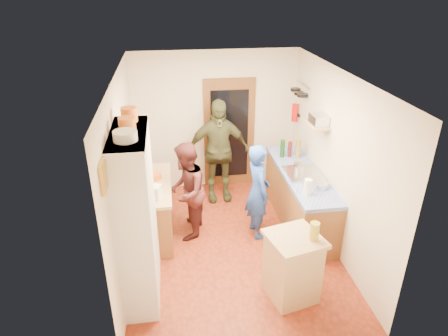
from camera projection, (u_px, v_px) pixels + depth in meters
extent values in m
cube|color=maroon|center=(232.00, 244.00, 6.17)|extent=(3.00, 4.00, 0.02)
cube|color=silver|center=(234.00, 74.00, 5.03)|extent=(3.00, 4.00, 0.02)
cube|color=beige|center=(216.00, 121.00, 7.39)|extent=(3.00, 0.02, 2.60)
cube|color=beige|center=(267.00, 258.00, 3.81)|extent=(3.00, 0.02, 2.60)
cube|color=beige|center=(123.00, 175.00, 5.41)|extent=(0.02, 4.00, 2.60)
cube|color=beige|center=(335.00, 161.00, 5.79)|extent=(0.02, 4.00, 2.60)
cube|color=brown|center=(229.00, 134.00, 7.50)|extent=(0.95, 0.06, 2.10)
cube|color=black|center=(229.00, 135.00, 7.47)|extent=(0.70, 0.02, 1.70)
cube|color=silver|center=(137.00, 218.00, 4.81)|extent=(0.40, 1.20, 2.20)
cube|color=silver|center=(128.00, 134.00, 4.34)|extent=(0.40, 1.14, 0.04)
cylinder|color=white|center=(125.00, 136.00, 4.09)|extent=(0.25, 0.25, 0.10)
cylinder|color=orange|center=(127.00, 124.00, 4.35)|extent=(0.19, 0.19, 0.15)
cylinder|color=orange|center=(129.00, 115.00, 4.62)|extent=(0.19, 0.19, 0.17)
cube|color=brown|center=(152.00, 210.00, 6.23)|extent=(0.60, 1.40, 0.85)
cube|color=tan|center=(150.00, 185.00, 6.04)|extent=(0.64, 1.44, 0.05)
cube|color=white|center=(152.00, 192.00, 5.61)|extent=(0.29, 0.24, 0.19)
cylinder|color=white|center=(145.00, 183.00, 5.85)|extent=(0.16, 0.16, 0.18)
cylinder|color=orange|center=(155.00, 176.00, 6.15)|extent=(0.23, 0.23, 0.09)
cube|color=tan|center=(152.00, 169.00, 6.44)|extent=(0.30, 0.22, 0.02)
cube|color=brown|center=(299.00, 198.00, 6.58)|extent=(0.60, 2.20, 0.84)
cube|color=#0425A8|center=(302.00, 174.00, 6.39)|extent=(0.62, 2.22, 0.06)
cube|color=silver|center=(303.00, 173.00, 6.29)|extent=(0.55, 0.58, 0.04)
cylinder|color=silver|center=(299.00, 167.00, 6.33)|extent=(0.18, 0.18, 0.12)
cylinder|color=#143F14|center=(282.00, 149.00, 6.85)|extent=(0.10, 0.10, 0.31)
cylinder|color=#591419|center=(290.00, 149.00, 6.87)|extent=(0.08, 0.08, 0.27)
cylinder|color=olive|center=(298.00, 148.00, 6.82)|extent=(0.11, 0.11, 0.34)
cylinder|color=white|center=(308.00, 187.00, 5.67)|extent=(0.14, 0.14, 0.24)
cylinder|color=silver|center=(320.00, 185.00, 5.89)|extent=(0.24, 0.24, 0.09)
cube|color=tan|center=(292.00, 269.00, 4.99)|extent=(0.67, 0.67, 0.86)
cube|color=tan|center=(295.00, 239.00, 4.79)|extent=(0.75, 0.75, 0.05)
cube|color=white|center=(289.00, 237.00, 4.81)|extent=(0.41, 0.36, 0.02)
cylinder|color=#AD9E2D|center=(314.00, 231.00, 4.69)|extent=(0.14, 0.14, 0.23)
cylinder|color=silver|center=(303.00, 85.00, 6.82)|extent=(0.02, 0.65, 0.02)
cylinder|color=black|center=(302.00, 95.00, 6.71)|extent=(0.18, 0.18, 0.05)
cylinder|color=black|center=(299.00, 93.00, 6.90)|extent=(0.16, 0.16, 0.05)
cylinder|color=black|center=(295.00, 90.00, 7.07)|extent=(0.17, 0.17, 0.05)
cube|color=tan|center=(318.00, 126.00, 6.00)|extent=(0.26, 0.42, 0.03)
cube|color=silver|center=(319.00, 120.00, 5.96)|extent=(0.23, 0.31, 0.15)
cube|color=black|center=(298.00, 115.00, 7.24)|extent=(0.06, 0.10, 0.04)
cylinder|color=red|center=(295.00, 113.00, 7.21)|extent=(0.11, 0.11, 0.32)
cube|color=gold|center=(103.00, 177.00, 3.71)|extent=(0.03, 0.25, 0.30)
imported|color=#2247A7|center=(260.00, 192.00, 6.08)|extent=(0.44, 0.60, 1.53)
imported|color=#461D1D|center=(188.00, 190.00, 6.10)|extent=(0.73, 0.86, 1.55)
imported|color=#3B3D22|center=(219.00, 151.00, 7.04)|extent=(1.12, 0.49, 1.88)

